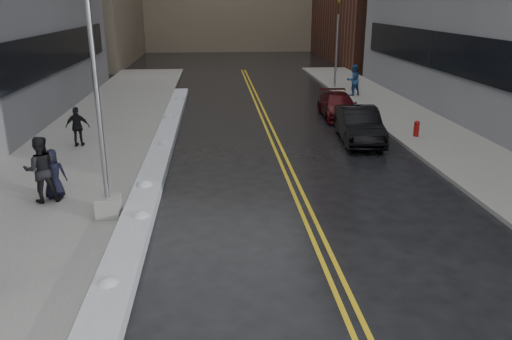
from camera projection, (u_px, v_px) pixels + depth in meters
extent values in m
plane|color=black|center=(225.00, 249.00, 12.83)|extent=(160.00, 160.00, 0.00)
cube|color=gray|center=(88.00, 145.00, 21.80)|extent=(5.50, 50.00, 0.15)
cube|color=gray|center=(437.00, 137.00, 23.03)|extent=(4.00, 50.00, 0.15)
cube|color=gold|center=(272.00, 142.00, 22.45)|extent=(0.12, 50.00, 0.01)
cube|color=gold|center=(279.00, 142.00, 22.48)|extent=(0.12, 50.00, 0.01)
cube|color=silver|center=(160.00, 154.00, 20.14)|extent=(0.90, 30.00, 0.34)
cube|color=gray|center=(108.00, 206.00, 14.32)|extent=(0.65, 0.65, 0.60)
cylinder|color=gray|center=(95.00, 73.00, 13.10)|extent=(0.14, 0.14, 7.00)
cylinder|color=maroon|center=(416.00, 130.00, 22.83)|extent=(0.24, 0.24, 0.60)
sphere|color=maroon|center=(417.00, 123.00, 22.73)|extent=(0.26, 0.26, 0.26)
cylinder|color=maroon|center=(416.00, 129.00, 22.81)|extent=(0.25, 0.10, 0.10)
cylinder|color=gray|center=(336.00, 51.00, 35.29)|extent=(0.14, 0.14, 5.00)
imported|color=#594C0C|center=(339.00, 7.00, 34.33)|extent=(0.16, 0.20, 1.00)
imported|color=black|center=(41.00, 169.00, 15.17)|extent=(1.17, 1.02, 2.07)
imported|color=black|center=(53.00, 174.00, 15.50)|extent=(0.83, 0.60, 1.58)
imported|color=black|center=(78.00, 127.00, 21.12)|extent=(1.00, 0.42, 1.69)
imported|color=navy|center=(353.00, 80.00, 32.52)|extent=(1.16, 1.03, 1.99)
imported|color=black|center=(359.00, 125.00, 22.40)|extent=(2.03, 4.78, 1.53)
imported|color=#3E0A0D|center=(338.00, 106.00, 27.05)|extent=(2.03, 4.55, 1.30)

